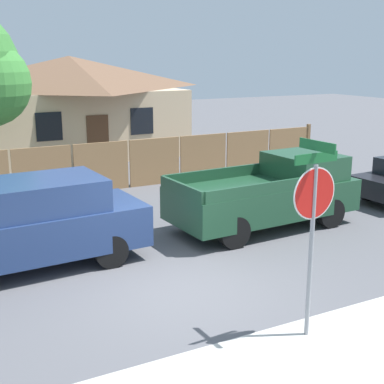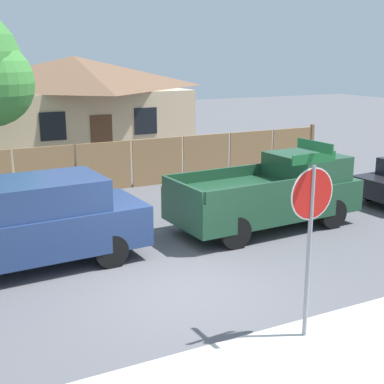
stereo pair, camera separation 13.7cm
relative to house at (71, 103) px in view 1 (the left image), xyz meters
The scene contains 6 objects.
ground_plane 16.37m from the house, 98.63° to the right, with size 80.00×80.00×0.00m, color #56565B.
wooden_fence 8.12m from the house, 92.48° to the right, with size 15.24×0.12×1.69m.
house is the anchor object (origin of this frame).
red_suv 14.50m from the house, 109.52° to the right, with size 5.01×2.11×1.86m.
orange_pickup 13.73m from the house, 84.47° to the right, with size 4.95×2.25×1.80m.
stop_sign 18.51m from the house, 94.45° to the right, with size 0.82×0.74×3.10m.
Camera 1 is at (-4.18, -8.35, 4.29)m, focal length 50.00 mm.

